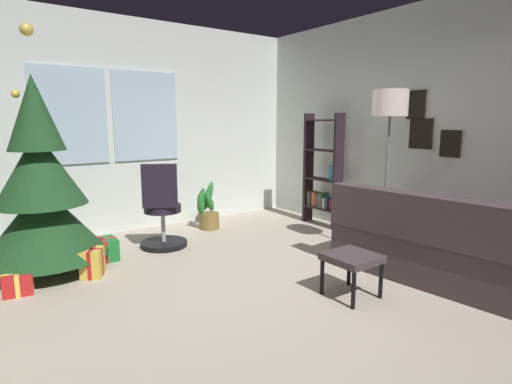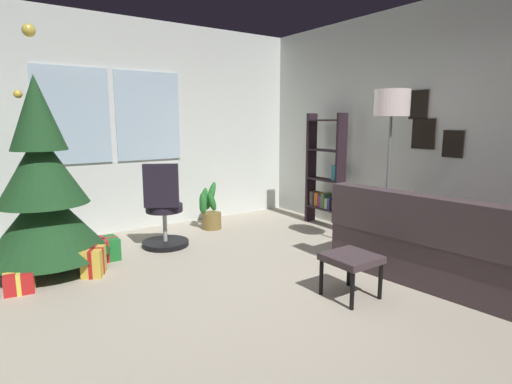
% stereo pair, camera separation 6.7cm
% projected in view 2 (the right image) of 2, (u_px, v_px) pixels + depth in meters
% --- Properties ---
extents(ground_plane, '(4.88, 5.79, 0.10)m').
position_uv_depth(ground_plane, '(263.00, 304.00, 3.51)').
color(ground_plane, '#B2A894').
extents(wall_back_with_windows, '(4.88, 0.12, 2.86)m').
position_uv_depth(wall_back_with_windows, '(138.00, 126.00, 5.63)').
color(wall_back_with_windows, silver).
rests_on(wall_back_with_windows, ground_plane).
extents(wall_right_with_frames, '(0.12, 5.79, 2.86)m').
position_uv_depth(wall_right_with_frames, '(440.00, 128.00, 4.66)').
color(wall_right_with_frames, silver).
rests_on(wall_right_with_frames, ground_plane).
extents(couch, '(1.63, 2.04, 0.86)m').
position_uv_depth(couch, '(456.00, 250.00, 3.88)').
color(couch, '#413437').
rests_on(couch, ground_plane).
extents(footstool, '(0.41, 0.42, 0.38)m').
position_uv_depth(footstool, '(351.00, 261.00, 3.50)').
color(footstool, '#413437').
rests_on(footstool, ground_plane).
extents(holiday_tree, '(1.19, 1.19, 2.40)m').
position_uv_depth(holiday_tree, '(44.00, 193.00, 4.06)').
color(holiday_tree, '#4C331E').
rests_on(holiday_tree, ground_plane).
extents(gift_box_red, '(0.27, 0.26, 0.19)m').
position_uv_depth(gift_box_red, '(19.00, 282.00, 3.64)').
color(gift_box_red, red).
rests_on(gift_box_red, ground_plane).
extents(gift_box_green, '(0.30, 0.29, 0.25)m').
position_uv_depth(gift_box_green, '(104.00, 249.00, 4.49)').
color(gift_box_green, '#1E722D').
rests_on(gift_box_green, ground_plane).
extents(gift_box_gold, '(0.29, 0.31, 0.28)m').
position_uv_depth(gift_box_gold, '(94.00, 262.00, 4.04)').
color(gift_box_gold, gold).
rests_on(gift_box_gold, ground_plane).
extents(office_chair, '(0.57, 0.58, 1.03)m').
position_uv_depth(office_chair, '(164.00, 215.00, 4.87)').
color(office_chair, black).
rests_on(office_chair, ground_plane).
extents(bookshelf, '(0.18, 0.64, 1.62)m').
position_uv_depth(bookshelf, '(325.00, 177.00, 5.89)').
color(bookshelf, black).
rests_on(bookshelf, ground_plane).
extents(floor_lamp, '(0.37, 0.37, 1.84)m').
position_uv_depth(floor_lamp, '(391.00, 115.00, 4.35)').
color(floor_lamp, slate).
rests_on(floor_lamp, ground_plane).
extents(potted_plant, '(0.42, 0.39, 0.66)m').
position_uv_depth(potted_plant, '(210.00, 211.00, 5.79)').
color(potted_plant, olive).
rests_on(potted_plant, ground_plane).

